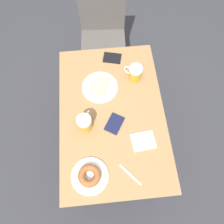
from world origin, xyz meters
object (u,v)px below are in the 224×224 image
Objects in this scene: plate_with_cake at (100,86)px; plate_with_donut at (90,176)px; chair at (103,30)px; passport_far_edge at (114,124)px; beer_mug_left at (135,73)px; passport_near_edge at (112,58)px; fork at (130,175)px; napkin_folded at (143,141)px; beer_mug_center at (85,123)px.

plate_with_donut is (-0.10, -0.57, 0.01)m from plate_with_cake.
chair is 5.69× the size of passport_far_edge.
chair is 7.52× the size of beer_mug_left.
passport_far_edge is (0.07, -0.27, -0.01)m from plate_with_cake.
passport_near_edge is (-0.13, 0.18, -0.05)m from beer_mug_left.
plate_with_donut reaches higher than passport_far_edge.
beer_mug_left is 0.37m from passport_far_edge.
napkin_folded is at bearing 60.98° from fork.
passport_near_edge reaches higher than fork.
beer_mug_left is 0.23m from passport_near_edge.
chair is at bearing 90.14° from passport_far_edge.
plate_with_cake reaches higher than fork.
plate_with_cake is at bearing 102.39° from fork.
beer_mug_center is at bearing -112.01° from plate_with_cake.
passport_near_edge is at bearing 65.63° from plate_with_cake.
plate_with_cake is at bearing 104.65° from passport_far_edge.
plate_with_cake is 0.60m from fork.
napkin_folded is at bearing 27.55° from plate_with_donut.
chair reaches higher than plate_with_donut.
plate_with_donut is 0.37m from napkin_folded.
fork is 0.84× the size of passport_far_edge.
chair is 3.65× the size of plate_with_cake.
plate_with_cake is 1.94× the size of beer_mug_center.
chair reaches higher than fork.
fork is at bearing -53.41° from beer_mug_center.
passport_near_edge is (0.11, 0.23, -0.01)m from plate_with_cake.
fork is 0.82m from passport_near_edge.
beer_mug_left is 0.47m from beer_mug_center.
chair is 1.14m from napkin_folded.
passport_far_edge is (-0.16, 0.13, 0.00)m from napkin_folded.
beer_mug_left is at bearing 13.08° from plate_with_cake.
plate_with_cake is 0.28m from passport_far_edge.
plate_with_cake is 0.58m from plate_with_donut.
beer_mug_center is 0.40m from fork.
plate_with_cake is (-0.07, -0.71, 0.23)m from chair.
plate_with_cake reaches higher than passport_near_edge.
beer_mug_center is at bearing 91.56° from plate_with_donut.
passport_near_edge is at bearing 75.68° from plate_with_donut.
beer_mug_left is at bearing 42.81° from beer_mug_center.
beer_mug_left reaches higher than plate_with_cake.
napkin_folded is (0.33, 0.17, -0.02)m from plate_with_donut.
beer_mug_center is (-0.35, -0.32, 0.00)m from beer_mug_left.
plate_with_donut is 0.83m from passport_near_edge.
chair is at bearing 98.42° from napkin_folded.
chair is 1.32m from plate_with_donut.
plate_with_cake is at bearing -166.92° from beer_mug_left.
plate_with_donut is 1.71× the size of beer_mug_center.
passport_near_edge is (0.04, -0.48, 0.22)m from chair.
plate_with_cake is at bearing -114.37° from passport_near_edge.
chair is 5.84× the size of napkin_folded.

